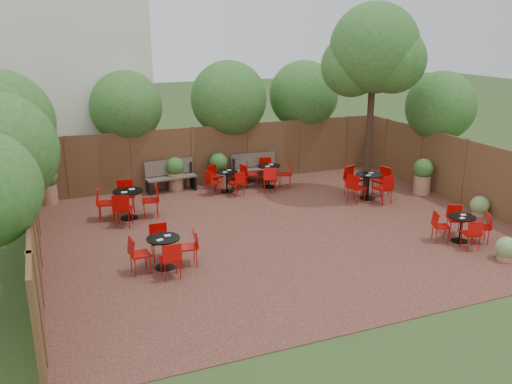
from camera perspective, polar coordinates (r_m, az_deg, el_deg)
name	(u,v)px	position (r m, az deg, el deg)	size (l,w,h in m)	color
ground	(282,231)	(14.26, 2.78, -4.15)	(80.00, 80.00, 0.00)	#354F23
courtyard_paving	(282,230)	(14.25, 2.78, -4.11)	(12.00, 10.00, 0.02)	#3E1E19
fence_back	(222,154)	(18.42, -3.69, 4.04)	(12.00, 0.08, 2.00)	#512D1E
fence_left	(35,226)	(12.75, -22.51, -3.34)	(0.08, 10.00, 2.00)	#512D1E
fence_right	(464,172)	(17.24, 21.28, 1.96)	(0.08, 10.00, 2.00)	#512D1E
neighbour_building	(69,62)	(20.10, -19.31, 12.90)	(5.00, 4.00, 8.00)	silver
overhang_foliage	(183,114)	(15.97, -7.76, 8.26)	(15.72, 10.59, 2.75)	#2B611F
courtyard_tree	(374,55)	(16.67, 12.46, 14.09)	(2.80, 2.70, 5.89)	black
park_bench_left	(170,175)	(17.70, -9.12, 1.77)	(1.68, 0.69, 1.01)	brown
park_bench_right	(254,167)	(18.55, -0.17, 2.65)	(1.62, 0.66, 0.98)	brown
bistro_tables	(262,198)	(15.45, 0.66, -0.61)	(8.97, 7.65, 0.94)	black
planters	(220,175)	(17.24, -3.81, 1.86)	(11.81, 4.06, 1.16)	#A16D50
low_shrubs	(510,230)	(14.80, 25.40, -3.68)	(2.22, 3.13, 0.73)	#A16D50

